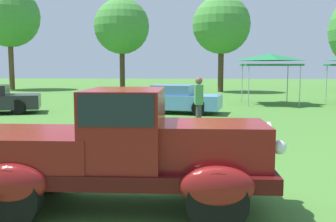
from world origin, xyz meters
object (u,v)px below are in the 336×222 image
show_car_skyblue (176,99)px  canopy_tent_left_field (270,59)px  feature_pickup_truck (120,149)px  spectator_far_side (199,103)px

show_car_skyblue → canopy_tent_left_field: canopy_tent_left_field is taller
feature_pickup_truck → spectator_far_side: 6.74m
show_car_skyblue → spectator_far_side: size_ratio=2.41×
feature_pickup_truck → spectator_far_side: bearing=79.5°
feature_pickup_truck → show_car_skyblue: 11.56m
feature_pickup_truck → spectator_far_side: feature_pickup_truck is taller
feature_pickup_truck → canopy_tent_left_field: bearing=71.9°
feature_pickup_truck → canopy_tent_left_field: 16.82m
spectator_far_side → canopy_tent_left_field: canopy_tent_left_field is taller
feature_pickup_truck → show_car_skyblue: size_ratio=1.08×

